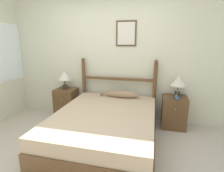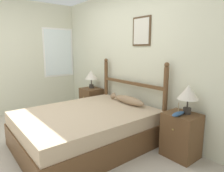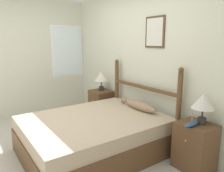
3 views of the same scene
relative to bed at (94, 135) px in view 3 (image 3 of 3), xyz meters
The scene contains 11 objects.
ground_plane 0.74m from the bed, 110.29° to the right, with size 16.00×16.00×0.00m, color #B7AD9E.
wall_back 1.50m from the bed, 102.45° to the left, with size 6.40×0.08×2.55m.
wall_left 2.65m from the bed, 165.17° to the right, with size 0.08×6.40×2.55m.
bed is the anchor object (origin of this frame).
headboard 1.05m from the bed, 90.00° to the left, with size 1.56×0.08×1.28m.
nightstand_left 1.40m from the bed, 143.60° to the left, with size 0.44×0.40×0.62m.
nightstand_right 1.40m from the bed, 36.40° to the left, with size 0.44×0.40×0.62m.
table_lamp_left 1.56m from the bed, 143.37° to the left, with size 0.28×0.28×0.39m.
table_lamp_right 1.59m from the bed, 37.08° to the left, with size 0.28×0.28×0.39m.
model_boat 1.39m from the bed, 31.96° to the left, with size 0.07×0.25×0.18m.
fish_pillow 0.87m from the bed, 83.84° to the left, with size 0.77×0.15×0.14m.
Camera 3 is at (2.87, -0.87, 1.64)m, focal length 35.00 mm.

